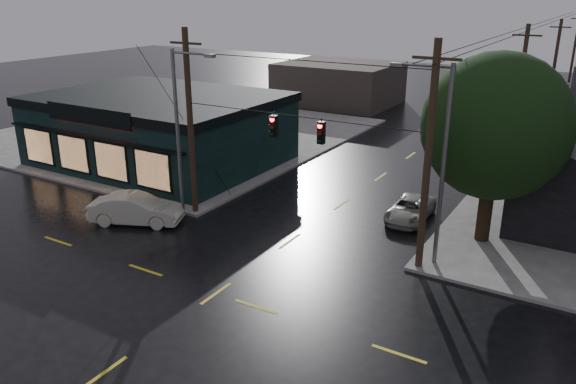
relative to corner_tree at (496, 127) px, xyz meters
The scene contains 15 objects.
ground_plane 14.90m from the corner_tree, 127.15° to the right, with size 160.00×160.00×0.00m, color black.
sidewalk_nw 30.26m from the corner_tree, 162.17° to the left, with size 28.00×28.00×0.15m, color slate.
pizza_shop 23.59m from the corner_tree, behind, with size 16.30×12.34×4.90m.
corner_tree is the anchor object (origin of this frame).
utility_pole_nw 16.50m from the corner_tree, 163.37° to the right, with size 2.00×0.32×10.15m, color #302315, non-canonical shape.
utility_pole_ne 7.57m from the corner_tree, 111.82° to the right, with size 2.00×0.32×10.15m, color #302315, non-canonical shape.
utility_pole_far_a 18.16m from the corner_tree, 95.90° to the left, with size 2.00×0.32×9.65m, color #302315, non-canonical shape.
utility_pole_far_b 37.60m from the corner_tree, 92.73° to the left, with size 2.00×0.32×9.15m, color #302315, non-canonical shape.
utility_pole_far_c 57.42m from the corner_tree, 91.77° to the left, with size 2.00×0.32×9.15m, color #302315, non-canonical shape.
span_signal_assembly 9.29m from the corner_tree, 151.64° to the right, with size 13.00×0.48×1.23m.
streetlight_nw 16.97m from the corner_tree, 161.26° to the right, with size 5.40×0.30×9.15m, color slate, non-canonical shape.
streetlight_ne 7.08m from the corner_tree, 108.84° to the right, with size 5.40×0.30×9.15m, color slate, non-canonical shape.
bg_building_west 36.82m from the corner_tree, 127.43° to the left, with size 12.00×10.00×4.40m, color #392F29.
sedan_cream 18.74m from the corner_tree, 156.60° to the right, with size 1.72×4.92×1.62m, color #BABAA4.
suv_silver 6.75m from the corner_tree, 166.88° to the left, with size 1.97×4.27×1.19m, color gray.
Camera 1 is at (13.13, -16.04, 11.95)m, focal length 35.00 mm.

